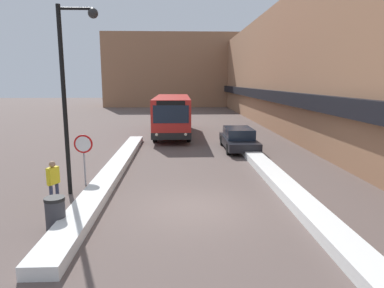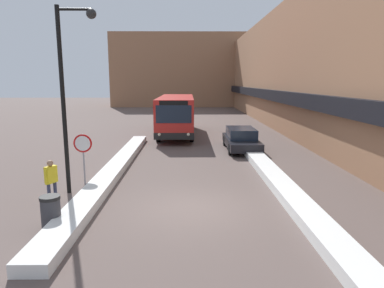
{
  "view_description": "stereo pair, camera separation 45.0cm",
  "coord_description": "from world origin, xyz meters",
  "views": [
    {
      "loc": [
        -0.55,
        -11.01,
        4.25
      ],
      "look_at": [
        0.07,
        4.88,
        1.33
      ],
      "focal_mm": 32.0,
      "sensor_mm": 36.0,
      "label": 1
    },
    {
      "loc": [
        -0.1,
        -11.02,
        4.25
      ],
      "look_at": [
        0.07,
        4.88,
        1.33
      ],
      "focal_mm": 32.0,
      "sensor_mm": 36.0,
      "label": 2
    }
  ],
  "objects": [
    {
      "name": "trash_bin",
      "position": [
        -4.16,
        -1.44,
        0.48
      ],
      "size": [
        0.59,
        0.59,
        0.95
      ],
      "color": "#38383D",
      "rests_on": "ground_plane"
    },
    {
      "name": "city_bus",
      "position": [
        -1.05,
        16.21,
        1.68
      ],
      "size": [
        2.67,
        10.4,
        3.05
      ],
      "color": "red",
      "rests_on": "ground_plane"
    },
    {
      "name": "building_backdrop_far",
      "position": [
        0.0,
        49.86,
        6.05
      ],
      "size": [
        26.0,
        8.0,
        12.1
      ],
      "color": "#996B4C",
      "rests_on": "ground_plane"
    },
    {
      "name": "stop_sign",
      "position": [
        -4.46,
        2.87,
        1.52
      ],
      "size": [
        0.76,
        0.08,
        2.11
      ],
      "color": "gray",
      "rests_on": "ground_plane"
    },
    {
      "name": "pedestrian",
      "position": [
        -4.87,
        0.47,
        0.95
      ],
      "size": [
        0.35,
        0.48,
        1.58
      ],
      "rotation": [
        0.0,
        0.0,
        1.14
      ],
      "color": "#333851",
      "rests_on": "ground_plane"
    },
    {
      "name": "snow_bank_left",
      "position": [
        -3.6,
        4.61,
        0.17
      ],
      "size": [
        0.9,
        17.62,
        0.35
      ],
      "color": "silver",
      "rests_on": "ground_plane"
    },
    {
      "name": "building_row_right",
      "position": [
        9.98,
        24.0,
        5.27
      ],
      "size": [
        5.5,
        60.0,
        10.58
      ],
      "color": "#996B4C",
      "rests_on": "ground_plane"
    },
    {
      "name": "ground_plane",
      "position": [
        0.0,
        0.0,
        0.0
      ],
      "size": [
        160.0,
        160.0,
        0.0
      ],
      "primitive_type": "plane",
      "color": "brown"
    },
    {
      "name": "parked_car_front",
      "position": [
        3.2,
        10.05,
        0.7
      ],
      "size": [
        1.91,
        4.76,
        1.37
      ],
      "color": "black",
      "rests_on": "ground_plane"
    },
    {
      "name": "street_lamp",
      "position": [
        -4.47,
        1.74,
        4.23
      ],
      "size": [
        1.46,
        0.36,
        6.9
      ],
      "color": "black",
      "rests_on": "ground_plane"
    },
    {
      "name": "snow_bank_right",
      "position": [
        3.6,
        4.57,
        0.18
      ],
      "size": [
        0.9,
        20.1,
        0.36
      ],
      "color": "silver",
      "rests_on": "ground_plane"
    }
  ]
}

